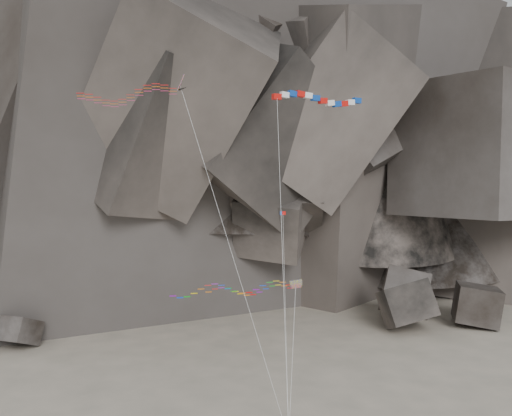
{
  "coord_description": "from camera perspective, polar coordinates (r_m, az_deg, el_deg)",
  "views": [
    {
      "loc": [
        -7.75,
        -48.33,
        23.6
      ],
      "look_at": [
        -0.46,
        6.0,
        20.11
      ],
      "focal_mm": 40.0,
      "sensor_mm": 36.0,
      "label": 1
    }
  ],
  "objects": [
    {
      "name": "parafoil_kite",
      "position": [
        53.18,
        -2.58,
        -8.08
      ],
      "size": [
        12.74,
        7.32,
        11.96
      ],
      "rotation": [
        0.0,
        0.0,
        0.11
      ],
      "color": "#CDE50C",
      "rests_on": "ground"
    },
    {
      "name": "banner_kite",
      "position": [
        55.09,
        6.24,
        10.63
      ],
      "size": [
        9.36,
        10.01,
        29.63
      ],
      "rotation": [
        0.0,
        0.0,
        0.32
      ],
      "color": "red",
      "rests_on": "ground"
    },
    {
      "name": "boulder_field",
      "position": [
        85.68,
        1.2,
        -10.6
      ],
      "size": [
        85.26,
        14.82,
        9.46
      ],
      "color": "#47423F",
      "rests_on": "ground"
    },
    {
      "name": "delta_kite",
      "position": [
        52.49,
        -13.1,
        10.98
      ],
      "size": [
        18.22,
        7.32,
        30.81
      ],
      "rotation": [
        0.0,
        0.0,
        -0.06
      ],
      "color": "red",
      "rests_on": "ground"
    },
    {
      "name": "headland",
      "position": [
        120.01,
        -3.95,
        12.46
      ],
      "size": [
        110.0,
        70.0,
        84.0
      ],
      "primitive_type": null,
      "color": "#5B504A",
      "rests_on": "ground"
    },
    {
      "name": "pennant_kite",
      "position": [
        51.42,
        2.79,
        -5.18
      ],
      "size": [
        0.87,
        6.34,
        18.47
      ],
      "rotation": [
        0.0,
        0.0,
        -0.07
      ],
      "color": "red",
      "rests_on": "ground"
    }
  ]
}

